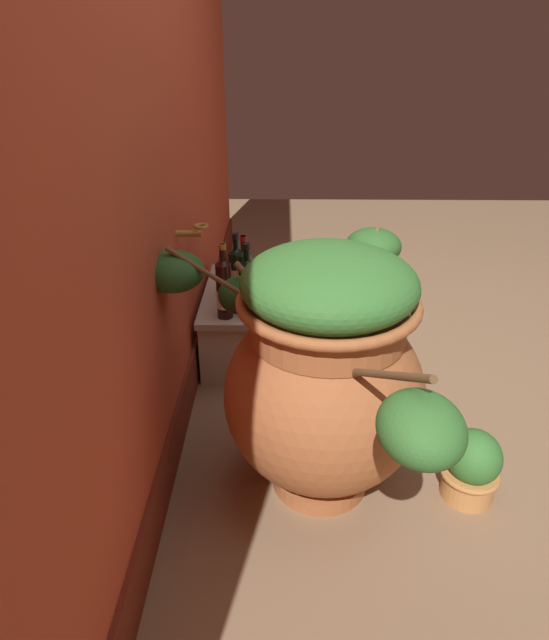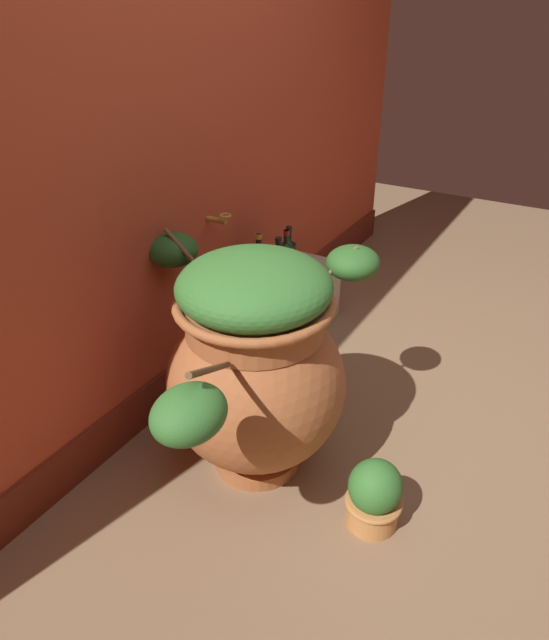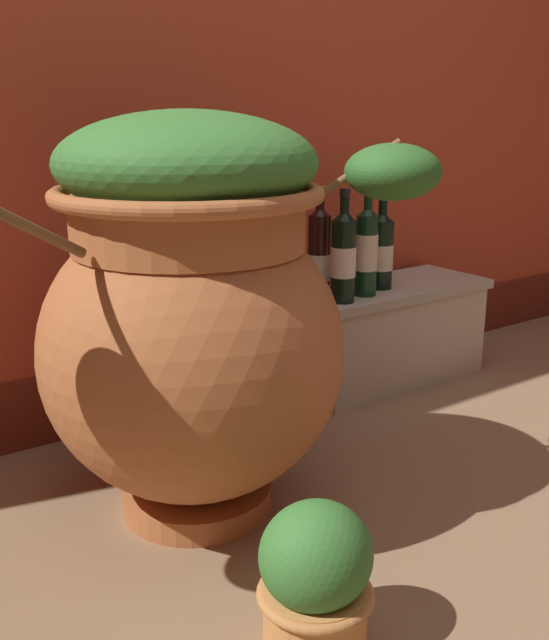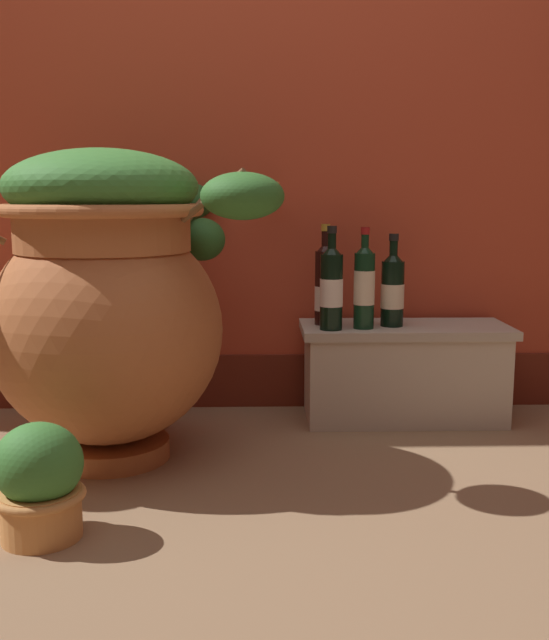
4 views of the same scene
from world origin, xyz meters
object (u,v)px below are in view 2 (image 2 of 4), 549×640
wine_bottle_right (286,266)px  potted_shrub (374,495)px  terracotta_urn (255,361)px  wine_bottle_left (279,276)px  wine_bottle_middle (289,261)px  wine_bottle_back (259,274)px

wine_bottle_right → potted_shrub: (-0.86, -0.85, -0.35)m
terracotta_urn → wine_bottle_left: size_ratio=3.51×
wine_bottle_middle → wine_bottle_back: size_ratio=0.91×
terracotta_urn → wine_bottle_back: bearing=30.4°
terracotta_urn → wine_bottle_left: (0.69, 0.29, -0.01)m
wine_bottle_left → wine_bottle_right: (0.11, 0.02, 0.00)m
terracotta_urn → wine_bottle_middle: terracotta_urn is taller
wine_bottle_back → potted_shrub: 1.24m
wine_bottle_left → wine_bottle_back: (-0.01, 0.10, -0.01)m
wine_bottle_middle → wine_bottle_left: bearing=-163.4°
wine_bottle_left → wine_bottle_back: bearing=96.4°
wine_bottle_left → potted_shrub: (-0.75, -0.83, -0.35)m
wine_bottle_left → wine_bottle_middle: 0.23m
wine_bottle_middle → wine_bottle_back: wine_bottle_back is taller
wine_bottle_left → potted_shrub: wine_bottle_left is taller
wine_bottle_back → potted_shrub: wine_bottle_back is taller
wine_bottle_right → potted_shrub: size_ratio=1.25×
terracotta_urn → potted_shrub: 0.64m
terracotta_urn → wine_bottle_back: terracotta_urn is taller
terracotta_urn → potted_shrub: (-0.06, -0.53, -0.36)m
potted_shrub → wine_bottle_left: bearing=47.7°
terracotta_urn → wine_bottle_right: 0.86m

